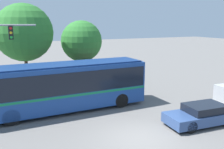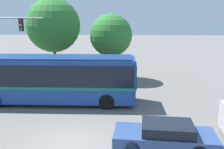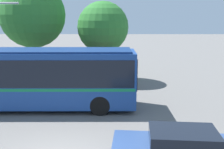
{
  "view_description": "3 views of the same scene",
  "coord_description": "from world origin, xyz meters",
  "px_view_note": "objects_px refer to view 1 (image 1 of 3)",
  "views": [
    {
      "loc": [
        -6.41,
        -10.16,
        5.83
      ],
      "look_at": [
        1.52,
        6.49,
        1.99
      ],
      "focal_mm": 40.29,
      "sensor_mm": 36.0,
      "label": 1
    },
    {
      "loc": [
        2.45,
        -10.23,
        5.75
      ],
      "look_at": [
        1.63,
        6.01,
        1.96
      ],
      "focal_mm": 39.95,
      "sensor_mm": 36.0,
      "label": 2
    },
    {
      "loc": [
        2.1,
        -8.58,
        4.88
      ],
      "look_at": [
        1.97,
        4.84,
        2.06
      ],
      "focal_mm": 44.51,
      "sensor_mm": 36.0,
      "label": 3
    }
  ],
  "objects_px": {
    "city_bus": "(62,84)",
    "sedan_foreground": "(203,115)",
    "street_tree_centre": "(82,41)",
    "street_tree_left": "(24,33)"
  },
  "relations": [
    {
      "from": "city_bus",
      "to": "street_tree_left",
      "type": "relative_size",
      "value": 1.54
    },
    {
      "from": "sedan_foreground",
      "to": "street_tree_centre",
      "type": "height_order",
      "value": "street_tree_centre"
    },
    {
      "from": "city_bus",
      "to": "sedan_foreground",
      "type": "relative_size",
      "value": 2.49
    },
    {
      "from": "sedan_foreground",
      "to": "street_tree_left",
      "type": "xyz_separation_m",
      "value": [
        -8.23,
        12.1,
        4.41
      ]
    },
    {
      "from": "street_tree_left",
      "to": "street_tree_centre",
      "type": "xyz_separation_m",
      "value": [
        5.14,
        0.38,
        -0.9
      ]
    },
    {
      "from": "street_tree_left",
      "to": "street_tree_centre",
      "type": "relative_size",
      "value": 1.23
    },
    {
      "from": "city_bus",
      "to": "street_tree_left",
      "type": "bearing_deg",
      "value": 101.84
    },
    {
      "from": "sedan_foreground",
      "to": "street_tree_left",
      "type": "height_order",
      "value": "street_tree_left"
    },
    {
      "from": "sedan_foreground",
      "to": "street_tree_centre",
      "type": "relative_size",
      "value": 0.76
    },
    {
      "from": "city_bus",
      "to": "street_tree_centre",
      "type": "height_order",
      "value": "street_tree_centre"
    }
  ]
}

